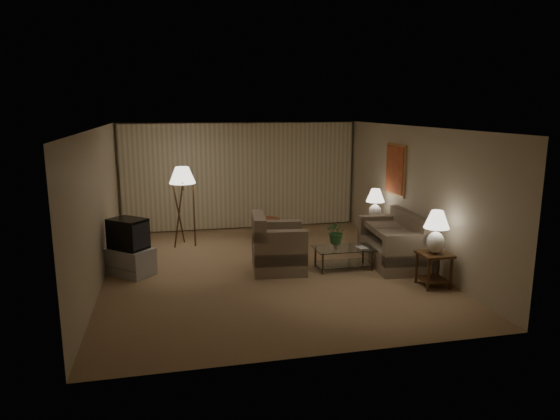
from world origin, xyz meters
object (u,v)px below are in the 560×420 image
(vase, at_px, (337,245))
(sofa, at_px, (392,244))
(side_table_far, at_px, (374,229))
(table_lamp_near, at_px, (436,228))
(coffee_table, at_px, (344,255))
(table_lamp_far, at_px, (375,202))
(tv_cabinet, at_px, (130,261))
(ottoman, at_px, (266,228))
(floor_lamp, at_px, (183,205))
(side_table_near, at_px, (434,264))
(crt_tv, at_px, (128,234))
(armchair, at_px, (279,248))

(vase, bearing_deg, sofa, 4.77)
(side_table_far, distance_m, table_lamp_near, 2.68)
(table_lamp_near, bearing_deg, sofa, 96.34)
(table_lamp_near, bearing_deg, vase, 137.17)
(coffee_table, bearing_deg, table_lamp_far, 48.41)
(tv_cabinet, height_order, ottoman, tv_cabinet)
(table_lamp_far, xyz_separation_m, floor_lamp, (-4.13, 0.99, -0.08))
(side_table_near, distance_m, crt_tv, 5.52)
(crt_tv, relative_size, floor_lamp, 0.45)
(vase, bearing_deg, crt_tv, 171.67)
(table_lamp_far, bearing_deg, ottoman, 148.93)
(armchair, bearing_deg, table_lamp_near, -114.02)
(sofa, distance_m, armchair, 2.29)
(coffee_table, distance_m, ottoman, 2.86)
(side_table_near, bearing_deg, tv_cabinet, 160.77)
(table_lamp_near, xyz_separation_m, tv_cabinet, (-5.20, 1.81, -0.79))
(armchair, distance_m, coffee_table, 1.26)
(side_table_near, bearing_deg, sofa, 96.34)
(sofa, height_order, floor_lamp, floor_lamp)
(armchair, height_order, vase, armchair)
(sofa, relative_size, table_lamp_near, 2.62)
(side_table_near, height_order, table_lamp_near, table_lamp_near)
(crt_tv, height_order, ottoman, crt_tv)
(side_table_near, bearing_deg, crt_tv, 160.77)
(armchair, relative_size, side_table_near, 2.08)
(table_lamp_far, bearing_deg, crt_tv, -171.40)
(tv_cabinet, xyz_separation_m, ottoman, (3.00, 2.11, -0.03))
(sofa, relative_size, armchair, 1.57)
(armchair, distance_m, crt_tv, 2.81)
(tv_cabinet, distance_m, vase, 3.90)
(crt_tv, xyz_separation_m, ottoman, (3.00, 2.11, -0.56))
(table_lamp_near, bearing_deg, ottoman, 119.30)
(vase, bearing_deg, armchair, 169.82)
(ottoman, bearing_deg, side_table_near, -60.70)
(table_lamp_far, bearing_deg, floor_lamp, 166.52)
(coffee_table, distance_m, crt_tv, 4.07)
(floor_lamp, distance_m, vase, 3.67)
(coffee_table, height_order, tv_cabinet, tv_cabinet)
(vase, bearing_deg, table_lamp_near, -42.83)
(side_table_near, height_order, coffee_table, side_table_near)
(sofa, distance_m, coffee_table, 1.06)
(sofa, xyz_separation_m, vase, (-1.20, -0.10, 0.09))
(table_lamp_far, xyz_separation_m, ottoman, (-2.20, 1.33, -0.79))
(side_table_far, distance_m, crt_tv, 5.27)
(sofa, relative_size, crt_tv, 2.46)
(side_table_near, bearing_deg, ottoman, 119.30)
(armchair, relative_size, coffee_table, 1.11)
(coffee_table, bearing_deg, side_table_near, -46.21)
(armchair, xyz_separation_m, ottoman, (0.23, 2.48, -0.21))
(table_lamp_far, height_order, crt_tv, table_lamp_far)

